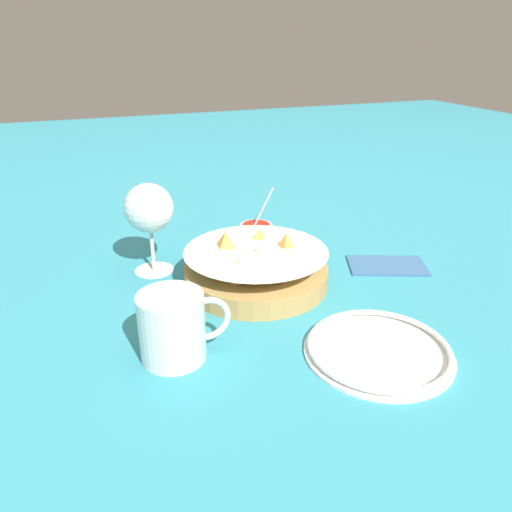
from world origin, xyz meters
TOP-DOWN VIEW (x-y plane):
  - ground_plane at (0.00, 0.00)m, footprint 4.00×4.00m
  - food_basket at (-0.02, -0.03)m, footprint 0.25×0.25m
  - sauce_cup at (0.06, 0.17)m, footprint 0.08×0.07m
  - wine_glass at (-0.18, 0.09)m, footprint 0.09×0.09m
  - beer_mug at (-0.20, -0.19)m, footprint 0.13×0.09m
  - side_plate at (0.06, -0.29)m, footprint 0.21×0.21m
  - napkin at (0.24, -0.05)m, footprint 0.17×0.14m

SIDE VIEW (x-z plane):
  - ground_plane at x=0.00m, z-range 0.00..0.00m
  - napkin at x=0.24m, z-range 0.00..0.01m
  - side_plate at x=0.06m, z-range 0.00..0.01m
  - sauce_cup at x=0.06m, z-range -0.04..0.07m
  - food_basket at x=-0.02m, z-range -0.02..0.08m
  - beer_mug at x=-0.20m, z-range 0.00..0.09m
  - wine_glass at x=-0.18m, z-range 0.03..0.20m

